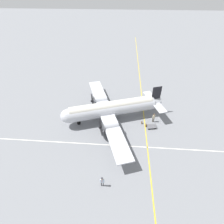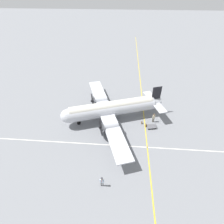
# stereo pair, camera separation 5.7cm
# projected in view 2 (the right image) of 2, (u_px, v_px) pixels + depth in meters

# --- Properties ---
(ground_plane) EXTENTS (300.00, 300.00, 0.00)m
(ground_plane) POSITION_uv_depth(u_px,v_px,m) (112.00, 119.00, 34.05)
(ground_plane) COLOR slate
(apron_line_eastwest) EXTENTS (120.00, 0.16, 0.01)m
(apron_line_eastwest) POSITION_uv_depth(u_px,v_px,m) (144.00, 120.00, 33.65)
(apron_line_eastwest) COLOR gold
(apron_line_eastwest) RESTS_ON ground_plane
(apron_line_northsouth) EXTENTS (0.16, 120.00, 0.01)m
(apron_line_northsouth) POSITION_uv_depth(u_px,v_px,m) (109.00, 145.00, 28.71)
(apron_line_northsouth) COLOR silver
(apron_line_northsouth) RESTS_ON ground_plane
(airliner_main) EXTENTS (23.42, 19.07, 5.82)m
(airliner_main) POSITION_uv_depth(u_px,v_px,m) (110.00, 109.00, 32.42)
(airliner_main) COLOR silver
(airliner_main) RESTS_ON ground_plane
(crew_foreground) EXTENTS (0.31, 0.59, 1.75)m
(crew_foreground) POSITION_uv_depth(u_px,v_px,m) (102.00, 181.00, 22.41)
(crew_foreground) COLOR #2D2D33
(crew_foreground) RESTS_ON ground_plane
(passenger_boarding) EXTENTS (0.42, 0.57, 1.85)m
(passenger_boarding) POSITION_uv_depth(u_px,v_px,m) (154.00, 117.00, 32.66)
(passenger_boarding) COLOR #473D2D
(passenger_boarding) RESTS_ON ground_plane
(suitcase_near_door) EXTENTS (0.39, 0.18, 0.49)m
(suitcase_near_door) POSITION_uv_depth(u_px,v_px,m) (142.00, 123.00, 32.81)
(suitcase_near_door) COLOR brown
(suitcase_near_door) RESTS_ON ground_plane
(suitcase_upright_spare) EXTENTS (0.40, 0.15, 0.61)m
(suitcase_upright_spare) POSITION_uv_depth(u_px,v_px,m) (146.00, 125.00, 32.12)
(suitcase_upright_spare) COLOR brown
(suitcase_upright_spare) RESTS_ON ground_plane
(baggage_cart) EXTENTS (1.46, 1.85, 0.56)m
(baggage_cart) POSITION_uv_depth(u_px,v_px,m) (151.00, 126.00, 31.90)
(baggage_cart) COLOR #56565B
(baggage_cart) RESTS_ON ground_plane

